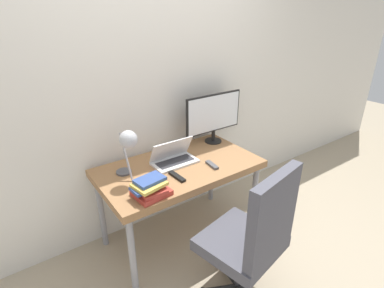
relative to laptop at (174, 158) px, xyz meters
name	(u,v)px	position (x,y,z in m)	size (l,w,h in m)	color
ground_plane	(205,261)	(0.01, -0.44, -0.80)	(12.00, 12.00, 0.00)	tan
wall_back	(151,90)	(0.01, 0.37, 0.50)	(8.00, 0.05, 2.60)	silver
desk	(179,172)	(0.01, -0.07, -0.11)	(1.33, 0.74, 0.75)	#996B42
laptop	(174,158)	(0.00, 0.00, 0.00)	(0.38, 0.21, 0.20)	silver
monitor	(214,115)	(0.55, 0.15, 0.23)	(0.62, 0.16, 0.47)	black
desk_lamp	(128,143)	(-0.42, -0.05, 0.26)	(0.13, 0.28, 0.41)	#4C4C51
office_chair	(253,234)	(0.07, -0.88, -0.22)	(0.60, 0.58, 1.07)	black
book_stack	(151,188)	(-0.39, -0.32, 0.02)	(0.27, 0.22, 0.13)	#B2382D
tv_remote	(177,176)	(-0.11, -0.22, -0.03)	(0.05, 0.18, 0.02)	black
media_remote	(212,165)	(0.22, -0.23, -0.03)	(0.06, 0.15, 0.02)	#4C4C51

